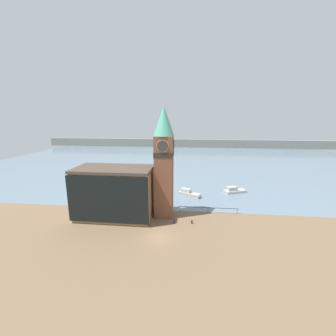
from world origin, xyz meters
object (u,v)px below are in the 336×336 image
at_px(mooring_bollard_far, 192,221).
at_px(boat_near, 189,193).
at_px(boat_far, 234,190).
at_px(mooring_bollard_near, 174,221).
at_px(clock_tower, 164,160).
at_px(pier_building, 114,193).

bearing_deg(mooring_bollard_far, boat_near, 93.49).
distance_m(boat_far, mooring_bollard_near, 22.98).
bearing_deg(clock_tower, boat_near, 68.42).
bearing_deg(boat_near, clock_tower, -83.99).
xyz_separation_m(boat_near, mooring_bollard_near, (-2.29, -14.68, -0.21)).
relative_size(boat_far, mooring_bollard_far, 8.19).
bearing_deg(boat_near, pier_building, -108.59).
bearing_deg(mooring_bollard_near, pier_building, 172.51).
height_order(clock_tower, boat_far, clock_tower).
relative_size(boat_near, mooring_bollard_far, 7.93).
bearing_deg(mooring_bollard_near, boat_far, 53.41).
xyz_separation_m(pier_building, boat_near, (13.74, 13.18, -4.21)).
xyz_separation_m(clock_tower, mooring_bollard_near, (2.24, -3.23, -10.59)).
height_order(pier_building, boat_near, pier_building).
relative_size(clock_tower, mooring_bollard_far, 29.17).
xyz_separation_m(boat_far, mooring_bollard_far, (-10.52, -18.25, -0.19)).
distance_m(pier_building, boat_near, 19.50).
bearing_deg(clock_tower, pier_building, -169.39).
xyz_separation_m(boat_near, boat_far, (11.40, 3.76, -0.06)).
bearing_deg(boat_far, boat_near, 177.17).
distance_m(pier_building, mooring_bollard_far, 15.34).
distance_m(clock_tower, mooring_bollard_near, 11.29).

